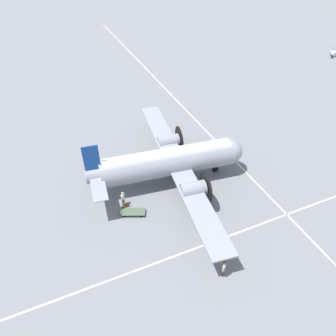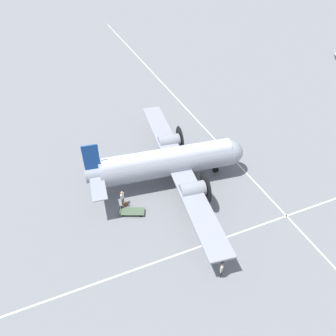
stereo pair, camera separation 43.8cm
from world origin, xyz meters
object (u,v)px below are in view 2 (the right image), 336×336
object	(u,v)px
suitcase_near_door	(126,204)
baggage_cart	(132,211)
suitcase_upright_spare	(121,208)
passenger_boarding	(122,197)
crew_foreground	(222,268)
airliner_main	(172,161)

from	to	relation	value
suitcase_near_door	baggage_cart	size ratio (longest dim) A/B	0.24
suitcase_upright_spare	baggage_cart	world-z (taller)	suitcase_upright_spare
passenger_boarding	suitcase_near_door	bearing A→B (deg)	-113.46
crew_foreground	suitcase_near_door	world-z (taller)	crew_foreground
passenger_boarding	suitcase_near_door	distance (m)	0.89
suitcase_upright_spare	crew_foreground	bearing A→B (deg)	117.93
airliner_main	suitcase_upright_spare	xyz separation A→B (m)	(6.44, 2.24, -2.36)
airliner_main	crew_foreground	bearing A→B (deg)	-87.45
crew_foreground	suitcase_upright_spare	world-z (taller)	crew_foreground
airliner_main	suitcase_upright_spare	size ratio (longest dim) A/B	41.44
airliner_main	baggage_cart	xyz separation A→B (m)	(5.60, 3.04, -2.37)
crew_foreground	baggage_cart	distance (m)	10.47
passenger_boarding	suitcase_upright_spare	world-z (taller)	passenger_boarding
suitcase_near_door	suitcase_upright_spare	distance (m)	0.66
airliner_main	passenger_boarding	xyz separation A→B (m)	(6.04, 1.46, -1.59)
airliner_main	baggage_cart	bearing A→B (deg)	-144.16
suitcase_near_door	suitcase_upright_spare	world-z (taller)	suitcase_near_door
airliner_main	passenger_boarding	bearing A→B (deg)	-159.13
suitcase_upright_spare	baggage_cart	size ratio (longest dim) A/B	0.23
airliner_main	suitcase_near_door	size ratio (longest dim) A/B	40.42
baggage_cart	crew_foreground	bearing A→B (deg)	-40.93
suitcase_upright_spare	baggage_cart	distance (m)	1.16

